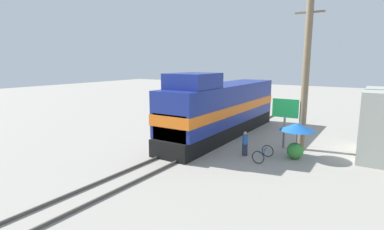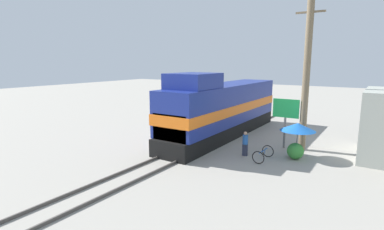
# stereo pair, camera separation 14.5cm
# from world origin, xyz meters

# --- Properties ---
(ground_plane) EXTENTS (120.00, 120.00, 0.00)m
(ground_plane) POSITION_xyz_m (0.00, 0.00, 0.00)
(ground_plane) COLOR gray
(rail_near) EXTENTS (0.08, 31.87, 0.15)m
(rail_near) POSITION_xyz_m (-0.72, 0.00, 0.07)
(rail_near) COLOR #4C4742
(rail_near) RESTS_ON ground_plane
(rail_far) EXTENTS (0.08, 31.87, 0.15)m
(rail_far) POSITION_xyz_m (0.72, 0.00, 0.07)
(rail_far) COLOR #4C4742
(rail_far) RESTS_ON ground_plane
(locomotive) EXTENTS (2.97, 15.08, 5.14)m
(locomotive) POSITION_xyz_m (0.00, 3.87, 2.21)
(locomotive) COLOR black
(locomotive) RESTS_ON ground_plane
(utility_pole) EXTENTS (1.80, 0.45, 10.16)m
(utility_pole) POSITION_xyz_m (6.24, 3.63, 5.13)
(utility_pole) COLOR #726047
(utility_pole) RESTS_ON ground_plane
(vendor_umbrella) EXTENTS (2.14, 2.14, 2.18)m
(vendor_umbrella) POSITION_xyz_m (6.35, 1.74, 1.93)
(vendor_umbrella) COLOR #4C4C4C
(vendor_umbrella) RESTS_ON ground_plane
(billboard_sign) EXTENTS (1.76, 0.12, 3.39)m
(billboard_sign) POSITION_xyz_m (5.09, 3.46, 2.51)
(billboard_sign) COLOR #595959
(billboard_sign) RESTS_ON ground_plane
(shrub_cluster) EXTENTS (1.00, 1.00, 1.00)m
(shrub_cluster) POSITION_xyz_m (6.38, 1.38, 0.50)
(shrub_cluster) COLOR #388C38
(shrub_cluster) RESTS_ON ground_plane
(person_bystander) EXTENTS (0.34, 0.34, 1.56)m
(person_bystander) POSITION_xyz_m (3.55, 0.30, 0.84)
(person_bystander) COLOR #2D3347
(person_bystander) RESTS_ON ground_plane
(bicycle) EXTENTS (0.80, 1.61, 0.76)m
(bicycle) POSITION_xyz_m (4.83, 0.06, 0.39)
(bicycle) COLOR black
(bicycle) RESTS_ON ground_plane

